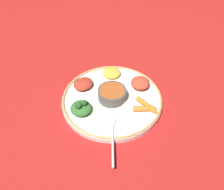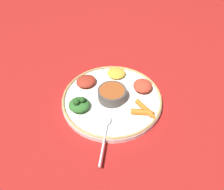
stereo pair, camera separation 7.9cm
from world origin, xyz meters
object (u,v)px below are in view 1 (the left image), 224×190
at_px(greens_pile, 81,108).
at_px(carrot_outer, 147,106).
at_px(spoon, 113,132).
at_px(carrot_near_spoon, 145,109).
at_px(center_bowl, 112,94).

distance_m(greens_pile, carrot_outer, 0.22).
bearing_deg(spoon, carrot_outer, -92.19).
relative_size(carrot_near_spoon, carrot_outer, 0.76).
relative_size(spoon, carrot_near_spoon, 1.95).
xyz_separation_m(center_bowl, spoon, (-0.10, 0.10, -0.02)).
xyz_separation_m(spoon, carrot_outer, (-0.01, -0.15, 0.00)).
bearing_deg(spoon, center_bowl, -43.33).
height_order(center_bowl, spoon, center_bowl).
bearing_deg(carrot_outer, spoon, 87.81).
bearing_deg(center_bowl, carrot_near_spoon, -161.74).
bearing_deg(carrot_outer, greens_pile, 50.57).
xyz_separation_m(carrot_near_spoon, carrot_outer, (0.00, -0.02, -0.00)).
bearing_deg(center_bowl, greens_pile, 76.82).
xyz_separation_m(greens_pile, carrot_near_spoon, (-0.14, -0.15, -0.01)).
bearing_deg(spoon, carrot_near_spoon, -94.20).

